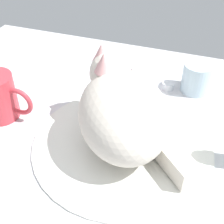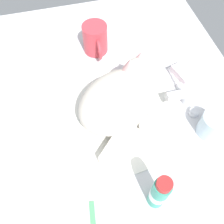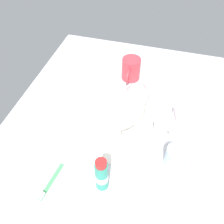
# 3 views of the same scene
# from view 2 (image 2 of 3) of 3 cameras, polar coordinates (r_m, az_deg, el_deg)

# --- Properties ---
(ground_plane) EXTENTS (1.10, 0.83, 0.03)m
(ground_plane) POSITION_cam_2_polar(r_m,az_deg,el_deg) (0.74, 1.08, -1.63)
(ground_plane) COLOR silver
(sink_basin) EXTENTS (0.35, 0.35, 0.01)m
(sink_basin) POSITION_cam_2_polar(r_m,az_deg,el_deg) (0.73, 1.10, -0.86)
(sink_basin) COLOR silver
(sink_basin) RESTS_ON ground_plane
(faucet) EXTENTS (0.12, 0.09, 0.05)m
(faucet) POSITION_cam_2_polar(r_m,az_deg,el_deg) (0.77, 16.29, 3.18)
(faucet) COLOR silver
(faucet) RESTS_ON ground_plane
(cat) EXTENTS (0.28, 0.28, 0.16)m
(cat) POSITION_cam_2_polar(r_m,az_deg,el_deg) (0.67, 1.86, 2.87)
(cat) COLOR beige
(cat) RESTS_ON sink_basin
(coffee_mug) EXTENTS (0.13, 0.08, 0.10)m
(coffee_mug) POSITION_cam_2_polar(r_m,az_deg,el_deg) (0.87, -3.78, 16.11)
(coffee_mug) COLOR #C63842
(coffee_mug) RESTS_ON ground_plane
(rinse_cup) EXTENTS (0.07, 0.07, 0.07)m
(rinse_cup) POSITION_cam_2_polar(r_m,az_deg,el_deg) (0.73, 21.76, -2.73)
(rinse_cup) COLOR silver
(rinse_cup) RESTS_ON ground_plane
(soap_dish) EXTENTS (0.09, 0.06, 0.01)m
(soap_dish) POSITION_cam_2_polar(r_m,az_deg,el_deg) (0.84, 15.62, 7.63)
(soap_dish) COLOR white
(soap_dish) RESTS_ON ground_plane
(soap_bar) EXTENTS (0.08, 0.07, 0.02)m
(soap_bar) POSITION_cam_2_polar(r_m,az_deg,el_deg) (0.82, 15.92, 8.43)
(soap_bar) COLOR silver
(soap_bar) RESTS_ON soap_dish
(toothpaste_bottle) EXTENTS (0.04, 0.04, 0.14)m
(toothpaste_bottle) POSITION_cam_2_polar(r_m,az_deg,el_deg) (0.59, 10.62, -17.56)
(toothpaste_bottle) COLOR teal
(toothpaste_bottle) RESTS_ON ground_plane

